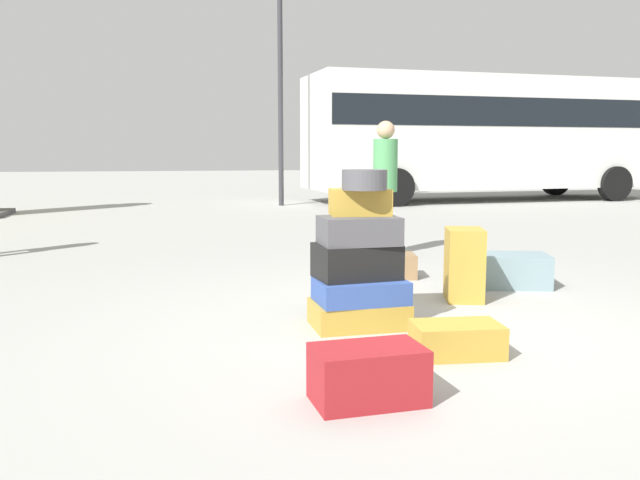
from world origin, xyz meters
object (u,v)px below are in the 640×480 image
suitcase_tower (359,263)px  parked_bus (487,130)px  suitcase_brown_foreground_near (381,266)px  lamp_post (280,22)px  suitcase_maroon_foreground_far (368,375)px  suitcase_tan_upright_blue (464,264)px  person_bearded_onlooker (385,176)px  suitcase_slate_white_trunk (506,270)px  suitcase_tan_right_side (457,339)px

suitcase_tower → parked_bus: bearing=60.2°
suitcase_brown_foreground_near → lamp_post: size_ratio=0.10×
suitcase_maroon_foreground_far → suitcase_tan_upright_blue: size_ratio=0.91×
suitcase_tower → person_bearded_onlooker: 3.45m
person_bearded_onlooker → lamp_post: bearing=-162.9°
lamp_post → suitcase_tower: bearing=-95.7°
parked_bus → suitcase_tan_upright_blue: bearing=-120.8°
suitcase_brown_foreground_near → parked_bus: size_ratio=0.07×
suitcase_brown_foreground_near → parked_bus: 11.60m
suitcase_slate_white_trunk → person_bearded_onlooker: bearing=119.8°
suitcase_tan_upright_blue → suitcase_tan_right_side: bearing=-99.6°
suitcase_slate_white_trunk → person_bearded_onlooker: (-0.55, 2.12, 0.83)m
suitcase_tan_upright_blue → suitcase_maroon_foreground_far: bearing=-108.9°
suitcase_brown_foreground_near → lamp_post: bearing=97.7°
suitcase_maroon_foreground_far → suitcase_tan_right_side: 1.01m
suitcase_tower → person_bearded_onlooker: bearing=69.3°
suitcase_maroon_foreground_far → parked_bus: bearing=58.0°
suitcase_tan_upright_blue → person_bearded_onlooker: person_bearded_onlooker is taller
person_bearded_onlooker → lamp_post: (-0.12, 7.79, 3.27)m
suitcase_tan_right_side → suitcase_slate_white_trunk: (1.34, 1.91, 0.06)m
suitcase_tan_right_side → parked_bus: parked_bus is taller
suitcase_maroon_foreground_far → lamp_post: bearing=79.5°
suitcase_tan_right_side → suitcase_slate_white_trunk: 2.34m
suitcase_tan_upright_blue → suitcase_slate_white_trunk: (0.64, 0.44, -0.16)m
suitcase_brown_foreground_near → suitcase_tan_right_side: size_ratio=1.24×
suitcase_slate_white_trunk → lamp_post: 10.74m
suitcase_tower → person_bearded_onlooker: (1.20, 3.19, 0.51)m
suitcase_brown_foreground_near → suitcase_tan_upright_blue: (0.39, -1.14, 0.19)m
suitcase_maroon_foreground_far → suitcase_tan_right_side: (0.77, 0.64, -0.04)m
suitcase_maroon_foreground_far → parked_bus: size_ratio=0.06×
person_bearded_onlooker → suitcase_tower: bearing=-4.5°
parked_bus → suitcase_brown_foreground_near: bearing=-125.1°
suitcase_slate_white_trunk → suitcase_brown_foreground_near: bearing=160.9°
person_bearded_onlooker → suitcase_slate_white_trunk: bearing=30.8°
suitcase_tower → lamp_post: 11.66m
suitcase_slate_white_trunk → person_bearded_onlooker: 2.34m
suitcase_brown_foreground_near → suitcase_tan_right_side: (-0.31, -2.61, -0.02)m
suitcase_slate_white_trunk → parked_bus: (4.88, 10.54, 1.67)m
suitcase_brown_foreground_near → person_bearded_onlooker: (0.48, 1.42, 0.86)m
suitcase_brown_foreground_near → suitcase_slate_white_trunk: size_ratio=0.88×
person_bearded_onlooker → suitcase_brown_foreground_near: bearing=-2.4°
parked_bus → suitcase_slate_white_trunk: bearing=-119.0°
suitcase_tower → suitcase_tan_upright_blue: 1.29m
suitcase_tan_right_side → suitcase_tan_upright_blue: bearing=69.4°
suitcase_slate_white_trunk → person_bearded_onlooker: person_bearded_onlooker is taller
suitcase_tan_right_side → person_bearded_onlooker: 4.20m
suitcase_maroon_foreground_far → person_bearded_onlooker: 5.00m
suitcase_tan_upright_blue → suitcase_brown_foreground_near: bearing=125.0°
suitcase_maroon_foreground_far → lamp_post: size_ratio=0.09×
parked_bus → person_bearded_onlooker: bearing=-126.9°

